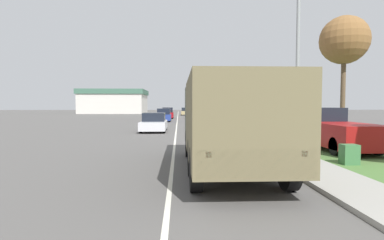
{
  "coord_description": "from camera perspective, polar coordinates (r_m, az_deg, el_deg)",
  "views": [
    {
      "loc": [
        0.24,
        2.13,
        2.1
      ],
      "look_at": [
        0.71,
        13.11,
        1.55
      ],
      "focal_mm": 28.0,
      "sensor_mm": 36.0,
      "label": 1
    }
  ],
  "objects": [
    {
      "name": "lane_centre_stripe",
      "position": [
        37.93,
        -2.84,
        -0.29
      ],
      "size": [
        0.12,
        120.0,
        0.0
      ],
      "color": "silver",
      "rests_on": "ground"
    },
    {
      "name": "car_fourth_ahead",
      "position": [
        61.57,
        -1.29,
        1.58
      ],
      "size": [
        1.7,
        4.11,
        1.56
      ],
      "color": "tan",
      "rests_on": "ground"
    },
    {
      "name": "tree_mid_right",
      "position": [
        19.94,
        27.0,
        13.25
      ],
      "size": [
        2.76,
        2.76,
        7.21
      ],
      "color": "brown",
      "rests_on": "grass_strip_right"
    },
    {
      "name": "utility_box",
      "position": [
        11.9,
        27.77,
        -5.81
      ],
      "size": [
        0.55,
        0.45,
        0.7
      ],
      "color": "#3D7042",
      "rests_on": "grass_strip_right"
    },
    {
      "name": "grass_strip_right",
      "position": [
        38.91,
        10.38,
        -0.24
      ],
      "size": [
        7.0,
        120.0,
        0.02
      ],
      "color": "#4C7538",
      "rests_on": "ground"
    },
    {
      "name": "ground_plane",
      "position": [
        37.93,
        -2.84,
        -0.29
      ],
      "size": [
        180.0,
        180.0,
        0.0
      ],
      "primitive_type": "plane",
      "color": "#565451"
    },
    {
      "name": "car_second_ahead",
      "position": [
        38.24,
        -5.39,
        0.83
      ],
      "size": [
        1.8,
        4.12,
        1.65
      ],
      "color": "navy",
      "rests_on": "ground"
    },
    {
      "name": "lamp_post",
      "position": [
        12.23,
        18.54,
        12.21
      ],
      "size": [
        1.69,
        0.24,
        6.66
      ],
      "color": "gray",
      "rests_on": "sidewalk_right"
    },
    {
      "name": "car_third_ahead",
      "position": [
        46.72,
        -4.66,
        1.23
      ],
      "size": [
        1.77,
        4.43,
        1.71
      ],
      "color": "maroon",
      "rests_on": "ground"
    },
    {
      "name": "car_nearest_ahead",
      "position": [
        23.97,
        -7.24,
        -0.56
      ],
      "size": [
        1.94,
        4.48,
        1.47
      ],
      "color": "silver",
      "rests_on": "ground"
    },
    {
      "name": "building_distant",
      "position": [
        78.75,
        -14.5,
        3.44
      ],
      "size": [
        15.8,
        13.66,
        5.89
      ],
      "color": "beige",
      "rests_on": "ground"
    },
    {
      "name": "sidewalk_right",
      "position": [
        38.17,
        3.93,
        -0.18
      ],
      "size": [
        1.8,
        120.0,
        0.12
      ],
      "color": "#9E9B93",
      "rests_on": "ground"
    },
    {
      "name": "pickup_truck",
      "position": [
        16.02,
        24.84,
        -1.61
      ],
      "size": [
        2.06,
        5.72,
        1.94
      ],
      "color": "maroon",
      "rests_on": "grass_strip_right"
    },
    {
      "name": "military_truck",
      "position": [
        9.61,
        6.79,
        0.17
      ],
      "size": [
        2.58,
        7.35,
        2.86
      ],
      "color": "#474C38",
      "rests_on": "ground"
    }
  ]
}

